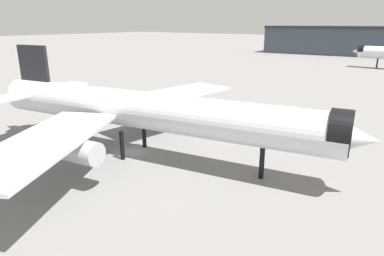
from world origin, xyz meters
name	(u,v)px	position (x,y,z in m)	size (l,w,h in m)	color
ground	(134,152)	(0.00, 0.00, 0.00)	(900.00, 900.00, 0.00)	slate
airliner_near_gate	(144,111)	(2.27, 0.23, 6.30)	(55.04, 49.70, 14.31)	silver
baggage_tug_wing	(285,110)	(9.51, 31.91, 0.97)	(3.40, 3.42, 1.85)	black
traffic_cone_near_nose	(219,102)	(-6.32, 32.64, 0.33)	(0.52, 0.52, 0.65)	#F2600C
traffic_cone_wingtip	(200,102)	(-9.75, 29.80, 0.34)	(0.55, 0.55, 0.69)	#F2600C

